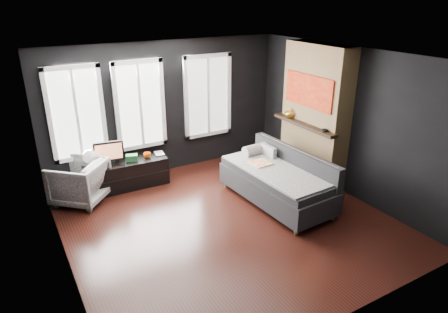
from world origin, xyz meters
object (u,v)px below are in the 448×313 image
monitor (109,151)px  book (155,149)px  sofa (277,178)px  mug (147,154)px  armchair (79,180)px  mantel_vase (290,113)px  media_console (127,174)px

monitor → book: (0.90, 0.02, -0.13)m
sofa → mug: bearing=128.7°
armchair → mug: bearing=137.9°
sofa → armchair: 3.54m
sofa → armchair: size_ratio=2.56×
mug → book: book is taller
sofa → armchair: sofa is taller
armchair → book: size_ratio=3.64×
sofa → monitor: bearing=137.6°
armchair → mantel_vase: mantel_vase is taller
media_console → mantel_vase: mantel_vase is taller
monitor → mug: monitor is taller
sofa → mug: 2.57m
media_console → mug: size_ratio=11.37×
sofa → armchair: (-3.05, 1.79, -0.04)m
monitor → media_console: bearing=-0.3°
mug → mantel_vase: (2.66, -1.02, 0.72)m
sofa → media_console: (-2.15, 1.94, -0.21)m
sofa → book: sofa is taller
sofa → mug: (-1.71, 1.92, 0.13)m
armchair → mug: armchair is taller
monitor → mantel_vase: mantel_vase is taller
book → mug: bearing=-155.1°
book → media_console: bearing=-174.3°
monitor → mantel_vase: (3.38, -1.09, 0.53)m
armchair → media_console: armchair is taller
armchair → mug: size_ratio=6.25×
book → armchair: bearing=-172.1°
media_console → mantel_vase: 3.43m
book → mantel_vase: mantel_vase is taller
media_console → mug: (0.43, -0.03, 0.34)m
armchair → book: (1.53, 0.21, 0.23)m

